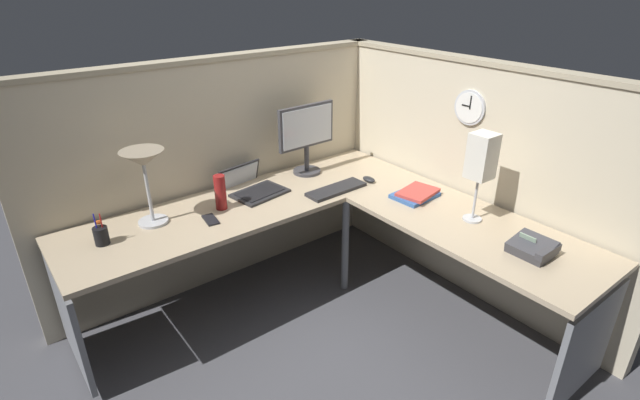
# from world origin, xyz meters

# --- Properties ---
(ground_plane) EXTENTS (6.80, 6.80, 0.00)m
(ground_plane) POSITION_xyz_m (0.00, 0.00, 0.00)
(ground_plane) COLOR #47474C
(cubicle_wall_back) EXTENTS (2.57, 0.12, 1.58)m
(cubicle_wall_back) POSITION_xyz_m (-0.36, 0.87, 0.79)
(cubicle_wall_back) COLOR beige
(cubicle_wall_back) RESTS_ON ground
(cubicle_wall_right) EXTENTS (0.12, 2.37, 1.58)m
(cubicle_wall_right) POSITION_xyz_m (0.87, -0.27, 0.79)
(cubicle_wall_right) COLOR beige
(cubicle_wall_right) RESTS_ON ground
(desk) EXTENTS (2.35, 2.15, 0.73)m
(desk) POSITION_xyz_m (-0.15, -0.05, 0.63)
(desk) COLOR tan
(desk) RESTS_ON ground
(monitor) EXTENTS (0.46, 0.20, 0.50)m
(monitor) POSITION_xyz_m (0.19, 0.64, 1.02)
(monitor) COLOR #38383D
(monitor) RESTS_ON desk
(laptop) EXTENTS (0.40, 0.43, 0.22)m
(laptop) POSITION_xyz_m (-0.29, 0.62, 0.75)
(laptop) COLOR #232326
(laptop) RESTS_ON desk
(keyboard) EXTENTS (0.43, 0.15, 0.02)m
(keyboard) POSITION_xyz_m (0.15, 0.26, 0.74)
(keyboard) COLOR #232326
(keyboard) RESTS_ON desk
(computer_mouse) EXTENTS (0.06, 0.10, 0.03)m
(computer_mouse) POSITION_xyz_m (0.43, 0.24, 0.75)
(computer_mouse) COLOR #232326
(computer_mouse) RESTS_ON desk
(desk_lamp_dome) EXTENTS (0.24, 0.24, 0.44)m
(desk_lamp_dome) POSITION_xyz_m (-0.97, 0.57, 1.09)
(desk_lamp_dome) COLOR #B7BABF
(desk_lamp_dome) RESTS_ON desk
(pen_cup) EXTENTS (0.08, 0.08, 0.18)m
(pen_cup) POSITION_xyz_m (-1.27, 0.51, 0.78)
(pen_cup) COLOR black
(pen_cup) RESTS_ON desk
(cell_phone) EXTENTS (0.09, 0.15, 0.01)m
(cell_phone) POSITION_xyz_m (-0.70, 0.39, 0.73)
(cell_phone) COLOR black
(cell_phone) RESTS_ON desk
(thermos_flask) EXTENTS (0.07, 0.07, 0.22)m
(thermos_flask) POSITION_xyz_m (-0.57, 0.49, 0.84)
(thermos_flask) COLOR maroon
(thermos_flask) RESTS_ON desk
(office_phone) EXTENTS (0.19, 0.21, 0.11)m
(office_phone) POSITION_xyz_m (0.45, -0.97, 0.77)
(office_phone) COLOR #38383D
(office_phone) RESTS_ON desk
(book_stack) EXTENTS (0.31, 0.24, 0.04)m
(book_stack) POSITION_xyz_m (0.50, -0.13, 0.75)
(book_stack) COLOR #335999
(book_stack) RESTS_ON desk
(desk_lamp_paper) EXTENTS (0.13, 0.13, 0.53)m
(desk_lamp_paper) POSITION_xyz_m (0.53, -0.55, 1.11)
(desk_lamp_paper) COLOR #B7BABF
(desk_lamp_paper) RESTS_ON desk
(wall_clock) EXTENTS (0.04, 0.22, 0.22)m
(wall_clock) POSITION_xyz_m (0.82, -0.23, 1.29)
(wall_clock) COLOR #B7BABF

